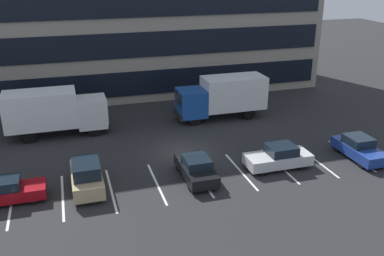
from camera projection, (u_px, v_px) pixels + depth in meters
name	position (u px, v px, depth m)	size (l,w,h in m)	color
ground_plane	(182.00, 151.00, 30.99)	(120.00, 120.00, 0.00)	#262628
office_building	(134.00, 0.00, 43.68)	(36.63, 12.11, 18.00)	gray
lot_markings	(200.00, 177.00, 27.35)	(22.54, 5.40, 0.01)	silver
box_truck_white	(54.00, 111.00, 33.18)	(7.77, 2.57, 3.60)	white
box_truck_blue	(223.00, 95.00, 36.88)	(7.74, 2.56, 3.59)	#194799
sedan_black	(196.00, 168.00, 26.93)	(1.77, 4.23, 1.52)	black
sedan_silver	(279.00, 157.00, 28.39)	(4.35, 1.82, 1.56)	silver
sedan_maroon	(8.00, 191.00, 24.39)	(3.98, 1.67, 1.43)	maroon
sedan_navy	(359.00, 148.00, 29.76)	(1.79, 4.27, 1.53)	navy
suv_tan	(87.00, 176.00, 25.54)	(1.77, 4.18, 1.89)	tan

